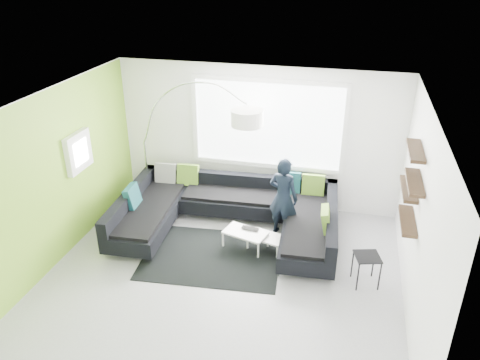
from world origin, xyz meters
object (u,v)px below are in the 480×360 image
person (283,197)px  laptop (249,230)px  side_table (366,270)px  coffee_table (256,240)px  arc_lamp (144,142)px  sectional_sofa (227,216)px

person → laptop: size_ratio=4.52×
side_table → coffee_table: bearing=163.7°
person → laptop: 0.84m
arc_lamp → laptop: (2.36, -1.10, -0.99)m
arc_lamp → coffee_table: bearing=-14.4°
arc_lamp → sectional_sofa: bearing=-13.3°
sectional_sofa → coffee_table: 0.71m
sectional_sofa → person: person is taller
coffee_table → side_table: bearing=-1.0°
coffee_table → person: bearing=73.2°
arc_lamp → laptop: bearing=-14.7°
side_table → person: 1.91m
side_table → sectional_sofa: bearing=160.5°
sectional_sofa → side_table: (2.43, -0.86, -0.11)m
sectional_sofa → arc_lamp: arc_lamp is taller
person → laptop: (-0.49, -0.53, -0.42)m
sectional_sofa → laptop: size_ratio=12.10×
arc_lamp → side_table: size_ratio=5.16×
coffee_table → laptop: (-0.13, 0.05, 0.17)m
side_table → laptop: size_ratio=1.54×
arc_lamp → side_table: arc_lamp is taller
arc_lamp → side_table: (4.33, -1.69, -1.05)m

